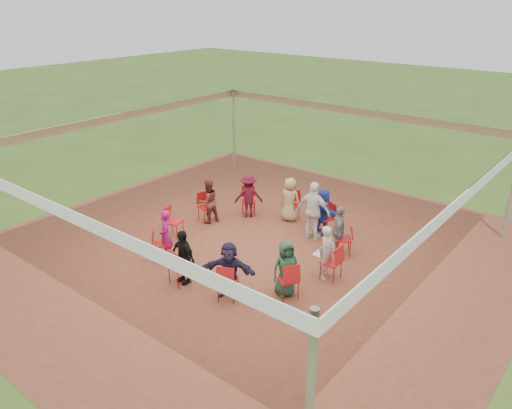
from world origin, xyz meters
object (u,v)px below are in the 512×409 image
Objects in this scene: chair_10 at (288,280)px; standing_person at (314,211)px; person_seated_9 at (286,268)px; person_seated_6 at (166,235)px; person_seated_0 at (327,252)px; person_seated_5 at (208,201)px; person_seated_3 at (290,199)px; chair_7 at (162,244)px; chair_8 at (180,267)px; chair_4 at (248,201)px; person_seated_1 at (339,231)px; person_seated_7 at (183,257)px; chair_1 at (343,239)px; chair_5 at (206,207)px; chair_2 at (326,218)px; chair_9 at (228,282)px; person_seated_4 at (249,196)px; chair_3 at (291,205)px; chair_6 at (174,222)px; chair_0 at (331,262)px; person_seated_8 at (229,270)px; laptop at (321,252)px; person_seated_2 at (323,212)px; cable_coil at (289,261)px.

standing_person reaches higher than chair_10.
person_seated_6 is at bearing 130.91° from person_seated_9.
person_seated_0 is 4.44m from person_seated_5.
person_seated_9 is at bearing 114.55° from person_seated_3.
chair_8 is at bearing 16.36° from chair_7.
chair_10 is 0.26m from person_seated_9.
chair_4 is 0.67× the size of person_seated_1.
person_seated_5 and person_seated_7 have the same top height.
chair_5 is at bearing 65.45° from chair_1.
person_seated_3 is at bearing 32.73° from person_seated_1.
chair_2 is 1.00× the size of chair_9.
person_seated_1 is 1.00× the size of person_seated_4.
chair_4 is 0.54× the size of standing_person.
chair_3 is at bearing 98.40° from person_seated_7.
chair_6 is (-0.66, -2.47, 0.00)m from chair_4.
person_seated_7 reaches higher than chair_6.
person_seated_0 is (2.63, -2.28, 0.23)m from chair_3.
chair_2 is 1.00× the size of chair_3.
chair_8 is (1.31, -4.10, 0.00)m from chair_4.
chair_3 and chair_4 have the same top height.
chair_2 is 0.67× the size of person_seated_5.
chair_0 is 2.56m from chair_2.
chair_9 is 0.67× the size of person_seated_5.
chair_7 is 1.33m from chair_8.
chair_8 is at bearing 81.60° from person_seated_3.
chair_6 is 0.67× the size of person_seated_5.
chair_2 is at bearing 64.77° from person_seated_8.
standing_person is 4.92× the size of laptop.
laptop is at bearing 66.42° from person_seated_6.
chair_10 is 3.49m from person_seated_6.
person_seated_2 is (2.47, 0.31, 0.23)m from chair_4.
chair_0 is at bearing 49.09° from chair_8.
person_seated_4 is (-0.00, 3.48, 0.23)m from chair_7.
chair_3 is 1.00× the size of chair_10.
chair_9 is at bearing 98.40° from person_seated_3.
cable_coil is (3.36, 0.85, -0.43)m from chair_6.
person_seated_7 is 1.00× the size of person_seated_9.
person_seated_2 is at bearing 163.64° from person_seated_3.
chair_7 is at bearing 114.55° from chair_0.
person_seated_1 is (-0.50, 1.20, 0.23)m from chair_0.
person_seated_0 is at bearing 144.95° from chair_2.
chair_1 is 1.00× the size of chair_9.
cable_coil is (1.50, -2.20, -0.43)m from chair_3.
person_seated_6 is (0.85, -2.34, 0.23)m from chair_5.
chair_8 is 0.67× the size of person_seated_2.
chair_2 and chair_9 have the same top height.
person_seated_0 is at bearing 129.62° from chair_3.
person_seated_9 is (0.06, -2.43, 0.00)m from person_seated_1.
chair_2 is 0.67× the size of person_seated_9.
person_seated_8 is at bearing 65.45° from person_seated_5.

